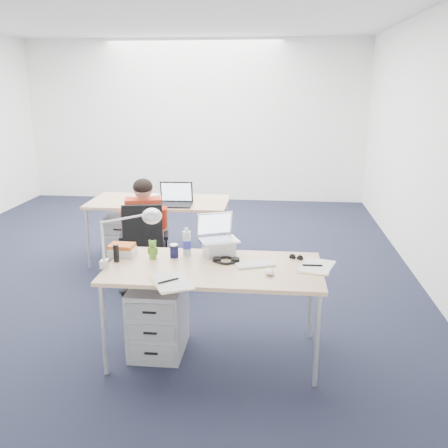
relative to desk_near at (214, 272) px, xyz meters
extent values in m
plane|color=black|center=(-1.00, 1.90, -0.68)|extent=(7.00, 7.00, 0.00)
cube|color=white|center=(-1.00, 5.40, 0.72)|extent=(6.00, 0.02, 2.80)
cube|color=white|center=(2.00, 1.90, 0.72)|extent=(0.02, 7.00, 2.80)
cube|color=white|center=(-1.00, 1.90, 2.12)|extent=(6.00, 7.00, 0.01)
cube|color=tan|center=(0.00, 0.00, 0.03)|extent=(1.60, 0.80, 0.03)
cylinder|color=#B7BABC|center=(-0.75, -0.35, -0.33)|extent=(0.04, 0.04, 0.70)
cylinder|color=#B7BABC|center=(0.75, -0.35, -0.33)|extent=(0.04, 0.04, 0.70)
cylinder|color=#B7BABC|center=(-0.75, 0.35, -0.33)|extent=(0.04, 0.04, 0.70)
cylinder|color=#B7BABC|center=(0.75, 0.35, -0.33)|extent=(0.04, 0.04, 0.70)
cube|color=tan|center=(-0.90, 2.09, 0.03)|extent=(1.60, 0.80, 0.03)
cylinder|color=#B7BABC|center=(-1.65, 1.74, -0.33)|extent=(0.04, 0.04, 0.70)
cylinder|color=#B7BABC|center=(-0.15, 1.74, -0.33)|extent=(0.04, 0.04, 0.70)
cylinder|color=#B7BABC|center=(-1.65, 2.44, -0.33)|extent=(0.04, 0.04, 0.70)
cylinder|color=#B7BABC|center=(-0.15, 2.44, -0.33)|extent=(0.04, 0.04, 0.70)
cylinder|color=black|center=(-0.85, 1.22, -0.46)|extent=(0.04, 0.04, 0.36)
cube|color=black|center=(-0.85, 1.22, -0.27)|extent=(0.47, 0.47, 0.06)
cube|color=black|center=(-0.82, 1.03, 0.02)|extent=(0.38, 0.12, 0.45)
cube|color=red|center=(-0.85, 1.24, 0.02)|extent=(0.39, 0.27, 0.49)
sphere|color=tan|center=(-0.85, 1.24, 0.36)|extent=(0.19, 0.19, 0.19)
cube|color=#AFB1B5|center=(-0.44, 0.02, -0.41)|extent=(0.40, 0.50, 0.55)
cube|color=#AFB1B5|center=(-1.32, 2.06, -0.41)|extent=(0.40, 0.50, 0.55)
cube|color=white|center=(0.31, 0.05, 0.05)|extent=(0.31, 0.20, 0.01)
ellipsoid|color=white|center=(0.41, -0.11, 0.07)|extent=(0.08, 0.12, 0.04)
cylinder|color=#12153A|center=(-0.33, 0.17, 0.10)|extent=(0.08, 0.08, 0.11)
cylinder|color=silver|center=(-0.25, 0.25, 0.16)|extent=(0.09, 0.09, 0.22)
cube|color=silver|center=(-0.75, 0.17, 0.09)|extent=(0.25, 0.22, 0.09)
cube|color=black|center=(-0.75, 0.02, 0.11)|extent=(0.04, 0.03, 0.14)
cube|color=#EFD38A|center=(-0.25, -0.35, 0.05)|extent=(0.35, 0.40, 0.01)
cube|color=#EFD38A|center=(0.75, 0.06, 0.05)|extent=(0.30, 0.37, 0.01)
cylinder|color=white|center=(-0.58, 2.13, 0.09)|extent=(0.08, 0.08, 0.09)
cube|color=white|center=(-1.11, 2.28, 0.05)|extent=(0.29, 0.34, 0.01)
camera|label=1|loc=(0.43, -3.46, 1.36)|focal=40.00mm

